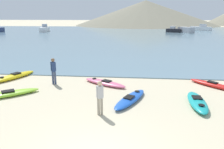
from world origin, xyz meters
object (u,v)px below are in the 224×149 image
(moored_boat_1, at_px, (45,29))
(moored_boat_3, at_px, (186,30))
(kayak_on_sand_7, at_px, (130,99))
(kayak_on_sand_6, at_px, (5,94))
(moored_boat_4, at_px, (174,30))
(kayak_on_sand_3, at_px, (197,102))
(person_near_foreground, at_px, (100,96))
(kayak_on_sand_2, at_px, (215,85))
(kayak_on_sand_1, at_px, (14,76))
(kayak_on_sand_0, at_px, (105,83))
(moored_boat_2, at_px, (201,28))
(person_near_waterline, at_px, (53,70))

(moored_boat_1, xyz_separation_m, moored_boat_3, (35.77, 0.61, -0.01))
(kayak_on_sand_7, relative_size, moored_boat_1, 0.67)
(kayak_on_sand_6, height_order, moored_boat_4, moored_boat_4)
(kayak_on_sand_3, bearing_deg, person_near_foreground, -161.37)
(kayak_on_sand_2, distance_m, person_near_foreground, 7.69)
(person_near_foreground, distance_m, moored_boat_4, 50.01)
(kayak_on_sand_7, height_order, moored_boat_4, moored_boat_4)
(kayak_on_sand_1, xyz_separation_m, kayak_on_sand_7, (7.98, -3.34, -0.02))
(kayak_on_sand_0, distance_m, moored_boat_4, 45.99)
(moored_boat_3, bearing_deg, kayak_on_sand_2, -100.21)
(kayak_on_sand_7, bearing_deg, kayak_on_sand_1, 157.30)
(moored_boat_1, bearing_deg, kayak_on_sand_3, -59.97)
(moored_boat_1, xyz_separation_m, moored_boat_2, (41.88, 9.63, -0.06))
(kayak_on_sand_1, height_order, kayak_on_sand_6, kayak_on_sand_1)
(kayak_on_sand_2, xyz_separation_m, kayak_on_sand_7, (-5.00, -2.75, 0.00))
(kayak_on_sand_2, relative_size, person_near_waterline, 1.64)
(person_near_waterline, height_order, moored_boat_4, person_near_waterline)
(person_near_waterline, bearing_deg, moored_boat_3, 68.02)
(kayak_on_sand_7, bearing_deg, kayak_on_sand_3, -2.36)
(kayak_on_sand_6, distance_m, person_near_waterline, 3.12)
(kayak_on_sand_0, relative_size, moored_boat_1, 0.64)
(kayak_on_sand_2, distance_m, kayak_on_sand_7, 5.71)
(kayak_on_sand_7, relative_size, moored_boat_4, 0.75)
(kayak_on_sand_1, xyz_separation_m, moored_boat_4, (18.06, 43.73, 0.42))
(kayak_on_sand_1, bearing_deg, moored_boat_2, 62.47)
(kayak_on_sand_3, height_order, moored_boat_4, moored_boat_4)
(kayak_on_sand_1, height_order, moored_boat_3, moored_boat_3)
(kayak_on_sand_6, relative_size, kayak_on_sand_7, 1.05)
(person_near_waterline, relative_size, moored_boat_3, 0.39)
(kayak_on_sand_3, height_order, moored_boat_2, moored_boat_2)
(kayak_on_sand_3, bearing_deg, kayak_on_sand_1, 162.76)
(kayak_on_sand_3, bearing_deg, moored_boat_1, 120.03)
(moored_boat_2, bearing_deg, moored_boat_1, -167.06)
(person_near_foreground, bearing_deg, kayak_on_sand_6, 163.04)
(moored_boat_4, bearing_deg, kayak_on_sand_3, -98.28)
(kayak_on_sand_3, xyz_separation_m, moored_boat_1, (-26.22, 45.35, 0.59))
(kayak_on_sand_1, relative_size, moored_boat_1, 0.71)
(kayak_on_sand_0, height_order, kayak_on_sand_3, kayak_on_sand_3)
(kayak_on_sand_6, bearing_deg, kayak_on_sand_2, 13.32)
(kayak_on_sand_1, bearing_deg, person_near_foreground, -36.59)
(kayak_on_sand_0, distance_m, moored_boat_3, 45.57)
(person_near_foreground, relative_size, person_near_waterline, 0.92)
(moored_boat_2, height_order, moored_boat_4, moored_boat_2)
(kayak_on_sand_0, bearing_deg, moored_boat_4, 75.25)
(kayak_on_sand_0, relative_size, moored_boat_3, 0.71)
(moored_boat_2, height_order, moored_boat_3, moored_boat_2)
(kayak_on_sand_1, distance_m, kayak_on_sand_2, 12.99)
(person_near_foreground, xyz_separation_m, moored_boat_2, (20.14, 56.48, -0.19))
(kayak_on_sand_2, height_order, moored_boat_1, moored_boat_1)
(person_near_waterline, bearing_deg, kayak_on_sand_1, 163.12)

